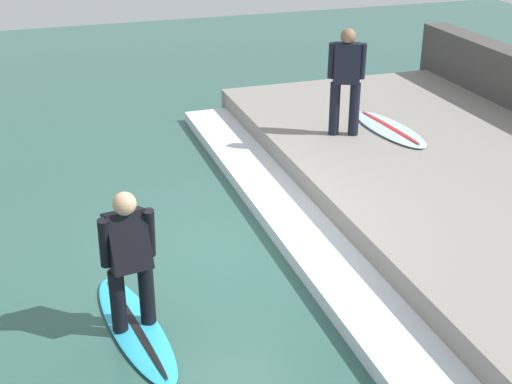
{
  "coord_description": "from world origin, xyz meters",
  "views": [
    {
      "loc": [
        -1.9,
        -7.51,
        4.39
      ],
      "look_at": [
        0.59,
        0.0,
        0.7
      ],
      "focal_mm": 50.0,
      "sensor_mm": 36.0,
      "label": 1
    }
  ],
  "objects_px": {
    "surfer_waiting_near": "(346,76)",
    "surfboard_waiting_near": "(389,129)",
    "surfboard_riding": "(135,327)",
    "surfer_riding": "(129,254)"
  },
  "relations": [
    {
      "from": "surfboard_waiting_near",
      "to": "surfboard_riding",
      "type": "bearing_deg",
      "value": -144.07
    },
    {
      "from": "surfboard_riding",
      "to": "surfboard_waiting_near",
      "type": "bearing_deg",
      "value": 35.93
    },
    {
      "from": "surfer_riding",
      "to": "surfer_waiting_near",
      "type": "distance_m",
      "value": 5.26
    },
    {
      "from": "surfboard_riding",
      "to": "surfer_riding",
      "type": "xyz_separation_m",
      "value": [
        0.0,
        0.0,
        0.86
      ]
    },
    {
      "from": "surfer_riding",
      "to": "surfboard_waiting_near",
      "type": "relative_size",
      "value": 0.79
    },
    {
      "from": "surfer_riding",
      "to": "surfboard_waiting_near",
      "type": "height_order",
      "value": "surfer_riding"
    },
    {
      "from": "surfer_riding",
      "to": "surfboard_riding",
      "type": "bearing_deg",
      "value": 180.0
    },
    {
      "from": "surfboard_riding",
      "to": "surfer_waiting_near",
      "type": "height_order",
      "value": "surfer_waiting_near"
    },
    {
      "from": "surfer_waiting_near",
      "to": "surfboard_waiting_near",
      "type": "bearing_deg",
      "value": -5.31
    },
    {
      "from": "surfboard_riding",
      "to": "surfer_waiting_near",
      "type": "bearing_deg",
      "value": 41.58
    }
  ]
}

